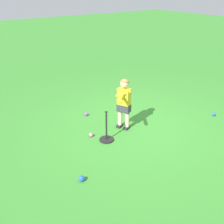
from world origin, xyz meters
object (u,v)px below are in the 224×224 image
play_ball_far_right (91,135)px  batting_tee (106,136)px  play_ball_behind_batter (214,114)px  play_ball_center_lawn (86,114)px  child_batter (124,100)px  play_ball_near_batter (82,178)px

play_ball_far_right → batting_tee: size_ratio=0.13×
play_ball_behind_batter → play_ball_center_lawn: play_ball_center_lawn is taller
child_batter → play_ball_behind_batter: bearing=-110.1°
child_batter → play_ball_near_batter: size_ratio=11.09×
play_ball_near_batter → play_ball_behind_batter: (0.20, -3.62, -0.01)m
batting_tee → play_ball_near_batter: bearing=127.6°
play_ball_far_right → play_ball_center_lawn: play_ball_far_right is taller
child_batter → play_ball_near_batter: 1.92m
play_ball_far_right → play_ball_center_lawn: (0.86, -0.40, -0.00)m
play_ball_center_lawn → batting_tee: bearing=169.1°
play_ball_near_batter → batting_tee: bearing=-52.4°
child_batter → play_ball_far_right: 0.96m
play_ball_far_right → batting_tee: (-0.29, -0.18, 0.06)m
child_batter → play_ball_behind_batter: 2.28m
play_ball_behind_batter → play_ball_center_lawn: 2.96m
child_batter → batting_tee: 0.81m
play_ball_far_right → batting_tee: bearing=-148.8°
play_ball_behind_batter → batting_tee: 2.69m
batting_tee → play_ball_center_lawn: bearing=-10.9°
play_ball_center_lawn → play_ball_far_right: bearing=155.2°
child_batter → play_ball_center_lawn: size_ratio=13.24×
play_ball_center_lawn → play_ball_behind_batter: bearing=-125.4°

